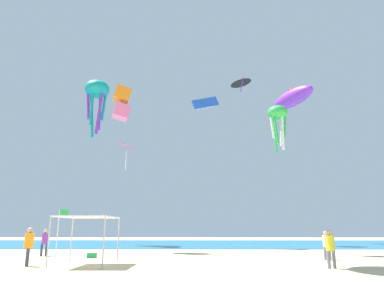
% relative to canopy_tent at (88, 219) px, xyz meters
% --- Properties ---
extents(ground, '(110.00, 110.00, 0.10)m').
position_rel_canopy_tent_xyz_m(ground, '(5.24, -0.77, -2.36)').
color(ground, '#D1BA8C').
extents(ocean_strip, '(110.00, 23.55, 0.03)m').
position_rel_canopy_tent_xyz_m(ocean_strip, '(5.24, 25.47, -2.29)').
color(ocean_strip, '#1E6B93').
rests_on(ocean_strip, ground).
extents(canopy_tent, '(2.69, 3.17, 2.44)m').
position_rel_canopy_tent_xyz_m(canopy_tent, '(0.00, 0.00, 0.00)').
color(canopy_tent, '#B2B2B7').
rests_on(canopy_tent, ground).
extents(person_near_tent, '(0.45, 0.42, 1.78)m').
position_rel_canopy_tent_xyz_m(person_near_tent, '(12.03, -1.26, -1.27)').
color(person_near_tent, slate).
rests_on(person_near_tent, ground).
extents(person_leftmost, '(0.42, 0.42, 1.76)m').
position_rel_canopy_tent_xyz_m(person_leftmost, '(-4.68, 5.93, -1.27)').
color(person_leftmost, '#33384C').
rests_on(person_leftmost, ground).
extents(person_central, '(0.45, 0.47, 1.88)m').
position_rel_canopy_tent_xyz_m(person_central, '(-2.77, -0.41, -1.21)').
color(person_central, '#33384C').
rests_on(person_central, ground).
extents(person_rightmost, '(0.40, 0.40, 1.69)m').
position_rel_canopy_tent_xyz_m(person_rightmost, '(13.46, 3.14, -1.32)').
color(person_rightmost, slate).
rests_on(person_rightmost, ground).
extents(banner_flag, '(0.61, 0.06, 3.02)m').
position_rel_canopy_tent_xyz_m(banner_flag, '(-3.09, 4.22, -0.45)').
color(banner_flag, silver).
rests_on(banner_flag, ground).
extents(cooler_box, '(0.57, 0.37, 0.35)m').
position_rel_canopy_tent_xyz_m(cooler_box, '(-0.98, 4.53, -2.13)').
color(cooler_box, '#1E8C4C').
rests_on(cooler_box, ground).
extents(kite_delta_black, '(2.75, 2.71, 2.44)m').
position_rel_canopy_tent_xyz_m(kite_delta_black, '(11.34, 22.49, 17.68)').
color(kite_delta_black, black).
extents(kite_octopus_teal, '(3.77, 3.77, 7.30)m').
position_rel_canopy_tent_xyz_m(kite_octopus_teal, '(-6.99, 22.75, 16.47)').
color(kite_octopus_teal, teal).
extents(kite_diamond_pink, '(2.07, 2.16, 3.07)m').
position_rel_canopy_tent_xyz_m(kite_diamond_pink, '(-2.01, 18.64, 8.22)').
color(kite_diamond_pink, pink).
extents(kite_box_orange, '(1.97, 1.80, 3.21)m').
position_rel_canopy_tent_xyz_m(kite_box_orange, '(-1.15, 11.52, 10.71)').
color(kite_box_orange, orange).
extents(kite_inflatable_purple, '(5.75, 8.30, 3.24)m').
position_rel_canopy_tent_xyz_m(kite_inflatable_purple, '(18.92, 26.32, 16.93)').
color(kite_inflatable_purple, purple).
extents(kite_parafoil_blue, '(3.05, 2.01, 2.11)m').
position_rel_canopy_tent_xyz_m(kite_parafoil_blue, '(6.70, 16.60, 12.59)').
color(kite_parafoil_blue, blue).
extents(kite_octopus_green, '(1.82, 1.82, 3.84)m').
position_rel_canopy_tent_xyz_m(kite_octopus_green, '(12.39, 8.61, 8.55)').
color(kite_octopus_green, green).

